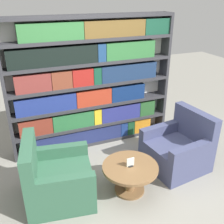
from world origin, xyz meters
name	(u,v)px	position (x,y,z in m)	size (l,w,h in m)	color
ground_plane	(130,194)	(0.00, 0.00, 0.00)	(14.00, 14.00, 0.00)	gray
bookshelf	(91,85)	(-0.03, 1.50, 1.07)	(2.76, 0.30, 2.17)	silver
armchair_left	(56,179)	(-0.90, 0.31, 0.29)	(0.94, 0.93, 0.87)	#336047
armchair_right	(178,149)	(0.96, 0.31, 0.29)	(0.91, 0.89, 0.87)	#42476B
coffee_table	(130,173)	(0.03, 0.07, 0.29)	(0.74, 0.74, 0.40)	brown
table_sign	(130,163)	(0.03, 0.07, 0.45)	(0.10, 0.06, 0.12)	black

